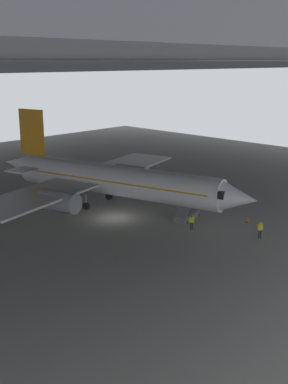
{
  "coord_description": "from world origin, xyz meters",
  "views": [
    {
      "loc": [
        -33.7,
        -36.86,
        16.93
      ],
      "look_at": [
        3.67,
        -1.14,
        2.5
      ],
      "focal_mm": 44.0,
      "sensor_mm": 36.0,
      "label": 1
    }
  ],
  "objects_px": {
    "airplane_main": "(111,180)",
    "traffic_cone_orange": "(248,220)",
    "boarding_stairs": "(187,213)",
    "crew_worker_by_stairs": "(192,221)",
    "crew_worker_near_nose": "(260,229)",
    "baggage_tug": "(72,180)"
  },
  "relations": [
    {
      "from": "traffic_cone_orange",
      "to": "baggage_tug",
      "type": "height_order",
      "value": "baggage_tug"
    },
    {
      "from": "crew_worker_near_nose",
      "to": "crew_worker_by_stairs",
      "type": "relative_size",
      "value": 1.1
    },
    {
      "from": "boarding_stairs",
      "to": "baggage_tug",
      "type": "distance_m",
      "value": 21.84
    },
    {
      "from": "traffic_cone_orange",
      "to": "boarding_stairs",
      "type": "bearing_deg",
      "value": 123.66
    },
    {
      "from": "airplane_main",
      "to": "crew_worker_by_stairs",
      "type": "height_order",
      "value": "airplane_main"
    },
    {
      "from": "airplane_main",
      "to": "baggage_tug",
      "type": "height_order",
      "value": "airplane_main"
    },
    {
      "from": "airplane_main",
      "to": "crew_worker_near_nose",
      "type": "xyz_separation_m",
      "value": [
        3.1,
        -18.29,
        -2.37
      ]
    },
    {
      "from": "baggage_tug",
      "to": "traffic_cone_orange",
      "type": "bearing_deg",
      "value": -84.5
    },
    {
      "from": "airplane_main",
      "to": "crew_worker_by_stairs",
      "type": "relative_size",
      "value": 21.84
    },
    {
      "from": "crew_worker_by_stairs",
      "to": "baggage_tug",
      "type": "relative_size",
      "value": 0.65
    },
    {
      "from": "boarding_stairs",
      "to": "baggage_tug",
      "type": "bearing_deg",
      "value": 87.31
    },
    {
      "from": "traffic_cone_orange",
      "to": "baggage_tug",
      "type": "xyz_separation_m",
      "value": [
        -2.63,
        27.3,
        0.23
      ]
    },
    {
      "from": "crew_worker_near_nose",
      "to": "baggage_tug",
      "type": "xyz_separation_m",
      "value": [
        0.77,
        30.78,
        -0.48
      ]
    },
    {
      "from": "boarding_stairs",
      "to": "baggage_tug",
      "type": "xyz_separation_m",
      "value": [
        1.02,
        21.82,
        -0.2
      ]
    },
    {
      "from": "crew_worker_by_stairs",
      "to": "boarding_stairs",
      "type": "bearing_deg",
      "value": 46.11
    },
    {
      "from": "boarding_stairs",
      "to": "crew_worker_by_stairs",
      "type": "xyz_separation_m",
      "value": [
        -2.42,
        -2.52,
        0.18
      ]
    },
    {
      "from": "airplane_main",
      "to": "traffic_cone_orange",
      "type": "relative_size",
      "value": 57.88
    },
    {
      "from": "crew_worker_by_stairs",
      "to": "traffic_cone_orange",
      "type": "bearing_deg",
      "value": -26.04
    },
    {
      "from": "crew_worker_by_stairs",
      "to": "baggage_tug",
      "type": "xyz_separation_m",
      "value": [
        3.45,
        24.33,
        -0.37
      ]
    },
    {
      "from": "boarding_stairs",
      "to": "crew_worker_by_stairs",
      "type": "bearing_deg",
      "value": -133.89
    },
    {
      "from": "crew_worker_near_nose",
      "to": "baggage_tug",
      "type": "bearing_deg",
      "value": 88.57
    },
    {
      "from": "boarding_stairs",
      "to": "baggage_tug",
      "type": "height_order",
      "value": "boarding_stairs"
    }
  ]
}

